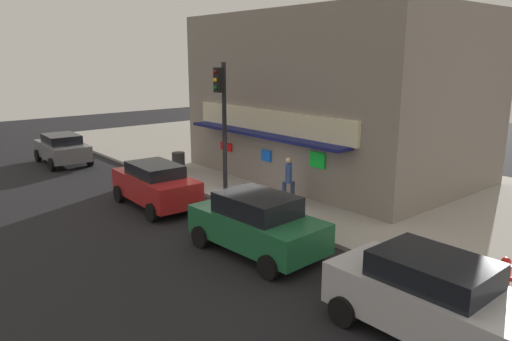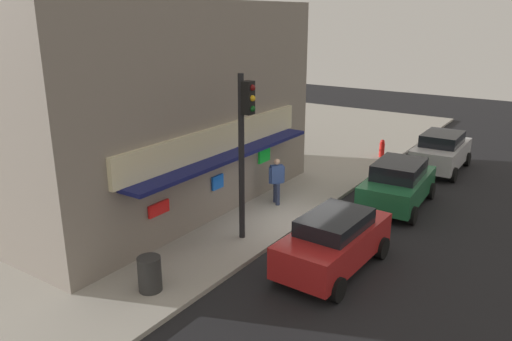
% 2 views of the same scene
% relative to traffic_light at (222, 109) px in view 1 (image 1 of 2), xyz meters
% --- Properties ---
extents(ground_plane, '(63.06, 63.06, 0.00)m').
position_rel_traffic_light_xyz_m(ground_plane, '(1.82, -0.94, -3.39)').
color(ground_plane, black).
extents(sidewalk, '(42.04, 12.02, 0.14)m').
position_rel_traffic_light_xyz_m(sidewalk, '(1.82, 5.07, -3.33)').
color(sidewalk, '#A39E93').
rests_on(sidewalk, ground_plane).
extents(corner_building, '(12.07, 8.80, 7.12)m').
position_rel_traffic_light_xyz_m(corner_building, '(0.91, 5.65, 0.30)').
color(corner_building, gray).
rests_on(corner_building, sidewalk).
extents(traffic_light, '(0.32, 0.58, 5.08)m').
position_rel_traffic_light_xyz_m(traffic_light, '(0.00, 0.00, 0.00)').
color(traffic_light, black).
rests_on(traffic_light, sidewalk).
extents(fire_hydrant, '(0.50, 0.26, 0.86)m').
position_rel_traffic_light_xyz_m(fire_hydrant, '(11.27, -0.24, -2.84)').
color(fire_hydrant, red).
rests_on(fire_hydrant, sidewalk).
extents(trash_can, '(0.60, 0.60, 0.91)m').
position_rel_traffic_light_xyz_m(trash_can, '(-3.86, 0.21, -2.80)').
color(trash_can, '#2D2D2D').
rests_on(trash_can, sidewalk).
extents(pedestrian, '(0.51, 0.48, 1.72)m').
position_rel_traffic_light_xyz_m(pedestrian, '(3.08, 0.74, -2.31)').
color(pedestrian, navy).
rests_on(pedestrian, sidewalk).
extents(parked_car_green, '(4.13, 2.28, 1.71)m').
position_rel_traffic_light_xyz_m(parked_car_green, '(5.63, -2.91, -2.52)').
color(parked_car_green, '#1E6038').
rests_on(parked_car_green, ground_plane).
extents(parked_car_red, '(4.09, 2.04, 1.63)m').
position_rel_traffic_light_xyz_m(parked_car_red, '(-0.04, -3.04, -2.54)').
color(parked_car_red, '#AD1E1E').
rests_on(parked_car_red, ground_plane).
extents(parked_car_silver, '(4.03, 2.10, 1.73)m').
position_rel_traffic_light_xyz_m(parked_car_silver, '(11.06, -3.06, -2.50)').
color(parked_car_silver, '#B7B7BC').
rests_on(parked_car_silver, ground_plane).
extents(parked_car_grey, '(3.99, 2.19, 1.53)m').
position_rel_traffic_light_xyz_m(parked_car_grey, '(-9.69, -3.20, -2.59)').
color(parked_car_grey, slate).
rests_on(parked_car_grey, ground_plane).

